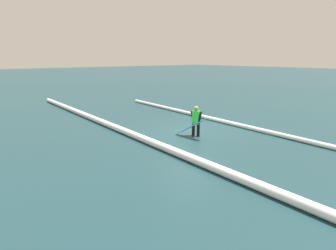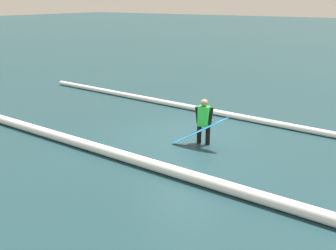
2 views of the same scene
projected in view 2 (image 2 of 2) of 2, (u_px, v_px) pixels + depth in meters
ground_plane at (185, 136)px, 12.82m from camera, size 178.29×178.29×0.00m
surfer at (204, 120)px, 11.93m from camera, size 0.52×0.28×1.40m
surfboard at (200, 131)px, 11.73m from camera, size 1.77×0.72×1.07m
wave_crest_foreground at (284, 125)px, 13.59m from camera, size 23.75×1.40×0.21m
wave_crest_midground at (82, 144)px, 11.76m from camera, size 24.46×1.12×0.29m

